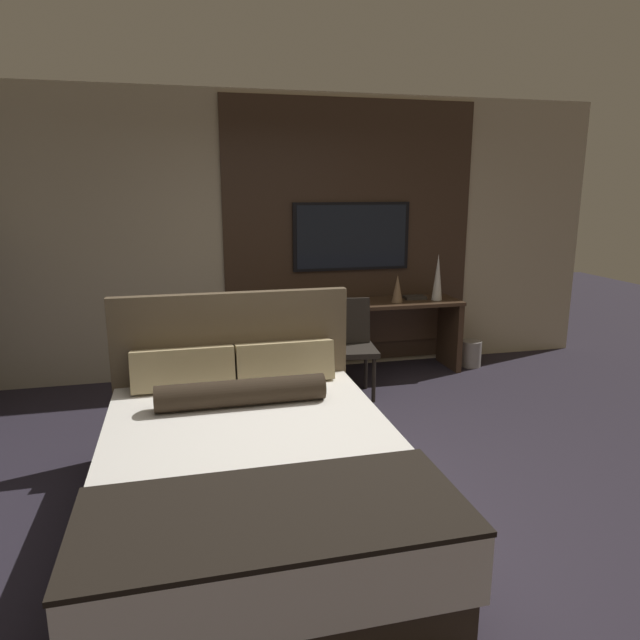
{
  "coord_description": "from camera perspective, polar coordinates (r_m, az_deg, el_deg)",
  "views": [
    {
      "loc": [
        -0.85,
        -3.14,
        1.89
      ],
      "look_at": [
        0.17,
        1.05,
        0.88
      ],
      "focal_mm": 32.0,
      "sensor_mm": 36.0,
      "label": 1
    }
  ],
  "objects": [
    {
      "name": "waste_bin",
      "position": [
        6.37,
        14.85,
        -3.25
      ],
      "size": [
        0.22,
        0.22,
        0.28
      ],
      "color": "gray",
      "rests_on": "ground_plane"
    },
    {
      "name": "ground_plane",
      "position": [
        3.77,
        1.27,
        -16.97
      ],
      "size": [
        16.0,
        16.0,
        0.0
      ],
      "primitive_type": "plane",
      "color": "#28232D"
    },
    {
      "name": "desk",
      "position": [
        5.87,
        3.7,
        -0.34
      ],
      "size": [
        2.12,
        0.54,
        0.75
      ],
      "color": "#422D1E",
      "rests_on": "ground_plane"
    },
    {
      "name": "vase_tall",
      "position": [
        5.98,
        11.68,
        4.23
      ],
      "size": [
        0.11,
        0.11,
        0.48
      ],
      "color": "silver",
      "rests_on": "desk"
    },
    {
      "name": "vase_short",
      "position": [
        5.82,
        7.75,
        3.15
      ],
      "size": [
        0.12,
        0.12,
        0.28
      ],
      "color": "#846647",
      "rests_on": "desk"
    },
    {
      "name": "desk_chair",
      "position": [
        5.27,
        2.86,
        -1.87
      ],
      "size": [
        0.51,
        0.51,
        0.89
      ],
      "rotation": [
        0.0,
        0.0,
        -0.11
      ],
      "color": "#28231E",
      "rests_on": "ground_plane"
    },
    {
      "name": "tv",
      "position": [
        5.94,
        3.19,
        8.34
      ],
      "size": [
        1.24,
        0.04,
        0.7
      ],
      "color": "black"
    },
    {
      "name": "wall_back_tv_panel",
      "position": [
        5.84,
        -4.07,
        8.3
      ],
      "size": [
        7.2,
        0.09,
        2.8
      ],
      "color": "#BCAD8E",
      "rests_on": "ground_plane"
    },
    {
      "name": "bed",
      "position": [
        3.39,
        -6.84,
        -14.66
      ],
      "size": [
        1.68,
        2.25,
        1.16
      ],
      "color": "#33281E",
      "rests_on": "ground_plane"
    },
    {
      "name": "book",
      "position": [
        6.04,
        9.44,
        2.25
      ],
      "size": [
        0.23,
        0.16,
        0.03
      ],
      "color": "#332D28",
      "rests_on": "desk"
    }
  ]
}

